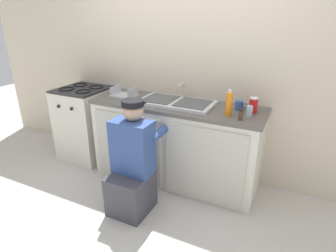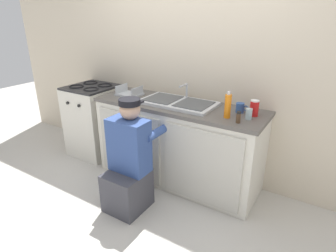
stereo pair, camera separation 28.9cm
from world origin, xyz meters
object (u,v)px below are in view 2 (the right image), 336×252
Objects in this scene: sink_double_basin at (178,102)px; coffee_mug at (240,108)px; plumber_person at (129,165)px; soap_bottle_orange at (228,106)px; dish_rack_tray at (129,93)px; spice_bottle_pepper at (238,117)px; water_glass at (249,114)px; soda_cup_red at (254,108)px; stove_range at (94,120)px.

sink_double_basin is 6.35× the size of coffee_mug.
soap_bottle_orange is at bearing 37.17° from plumber_person.
sink_double_basin is 0.72× the size of plumber_person.
dish_rack_tray is (-0.52, 0.68, 0.48)m from plumber_person.
spice_bottle_pepper is at bearing -15.02° from sink_double_basin.
sink_double_basin reaches higher than water_glass.
soap_bottle_orange is at bearing -104.82° from coffee_mug.
spice_bottle_pepper is 0.16m from soap_bottle_orange.
soap_bottle_orange is 0.20m from water_glass.
soda_cup_red is at bearing 83.17° from water_glass.
coffee_mug is at bearing 7.42° from sink_double_basin.
water_glass is 0.36× the size of dish_rack_tray.
coffee_mug is (0.65, 0.08, 0.03)m from sink_double_basin.
plumber_person is 1.30m from soda_cup_red.
soap_bottle_orange reaches higher than dish_rack_tray.
soda_cup_red is at bearing 43.50° from soap_bottle_orange.
coffee_mug is at bearing 75.18° from soap_bottle_orange.
stove_range is 7.56× the size of coffee_mug.
sink_double_basin is at bearing 0.11° from dish_rack_tray.
dish_rack_tray is at bearing 172.07° from spice_bottle_pepper.
sink_double_basin is at bearing 164.98° from spice_bottle_pepper.
plumber_person is 7.26× the size of soda_cup_red.
spice_bottle_pepper is 0.42× the size of soap_bottle_orange.
dish_rack_tray reaches higher than coffee_mug.
spice_bottle_pepper is (-0.06, -0.26, -0.02)m from soda_cup_red.
spice_bottle_pepper is at bearing 29.24° from plumber_person.
sink_double_basin is 8.00× the size of water_glass.
coffee_mug reaches higher than stove_range.
sink_double_basin is 7.62× the size of spice_bottle_pepper.
soda_cup_red is (0.93, 0.74, 0.53)m from plumber_person.
stove_range is 3.40× the size of dish_rack_tray.
soap_bottle_orange is at bearing -3.61° from stove_range.
soap_bottle_orange is 1.26m from dish_rack_tray.
dish_rack_tray is (-1.43, 0.05, -0.03)m from water_glass.
plumber_person is 3.94× the size of dish_rack_tray.
stove_range is 1.98m from soap_bottle_orange.
soap_bottle_orange is (-0.05, -0.21, 0.07)m from coffee_mug.
stove_range is 0.86× the size of plumber_person.
stove_range is 9.08× the size of spice_bottle_pepper.
spice_bottle_pepper reaches higher than water_glass.
soap_bottle_orange is at bearing -11.59° from sink_double_basin.
stove_range is at bearing 174.58° from spice_bottle_pepper.
soap_bottle_orange is 0.89× the size of dish_rack_tray.
spice_bottle_pepper is 1.40m from dish_rack_tray.
coffee_mug is (1.95, 0.09, 0.49)m from stove_range.
plumber_person is at bearing -150.76° from spice_bottle_pepper.
spice_bottle_pepper reaches higher than stove_range.
sink_double_basin is at bearing -175.52° from soda_cup_red.
coffee_mug is 0.22m from soap_bottle_orange.
plumber_person is at bearing -102.01° from sink_double_basin.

